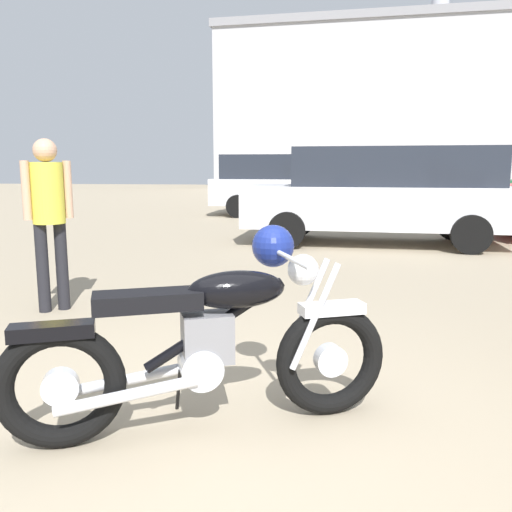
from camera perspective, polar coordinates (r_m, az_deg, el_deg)
ground_plane at (r=2.76m, az=-4.42°, el=-20.86°), size 80.00×80.00×0.00m
vintage_motorcycle at (r=2.86m, az=-4.65°, el=-8.86°), size 1.96×1.03×1.07m
bystander at (r=5.46m, az=-21.38°, el=4.94°), size 0.37×0.33×1.66m
silver_sedan_mid at (r=15.42m, az=3.80°, el=7.82°), size 4.77×2.11×1.74m
white_estate_far at (r=9.92m, az=13.40°, el=6.65°), size 4.80×2.18×1.74m
red_hatchback_near at (r=17.13m, az=19.71°, el=7.11°), size 4.41×2.41×1.67m
industrial_building at (r=38.36m, az=11.41°, el=15.35°), size 19.77×9.77×19.49m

